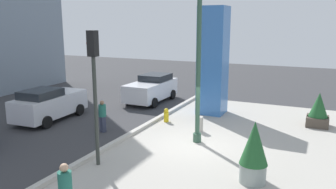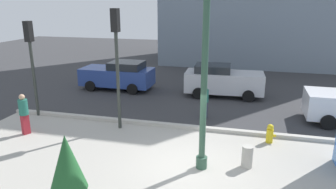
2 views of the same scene
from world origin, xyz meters
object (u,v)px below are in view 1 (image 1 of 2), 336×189
car_far_lane (49,104)px  fire_hydrant (166,115)px  car_passing_lane (152,88)px  pedestrian_by_curb (102,115)px  potted_plant_near_left (318,111)px  potted_plant_by_pillar (254,152)px  traffic_light_corner (94,77)px  concrete_bollard (199,124)px  art_pillar_blue (213,61)px  lamp_post (198,69)px

car_far_lane → fire_hydrant: bearing=-68.6°
fire_hydrant → car_passing_lane: car_passing_lane is taller
pedestrian_by_curb → fire_hydrant: bearing=-36.6°
fire_hydrant → car_far_lane: size_ratio=0.17×
pedestrian_by_curb → potted_plant_near_left: bearing=-60.4°
potted_plant_by_pillar → traffic_light_corner: bearing=99.7°
potted_plant_near_left → concrete_bollard: (-3.35, 5.18, -0.44)m
potted_plant_near_left → fire_hydrant: size_ratio=2.33×
potted_plant_near_left → pedestrian_by_curb: (-5.35, 9.42, 0.05)m
car_passing_lane → traffic_light_corner: bearing=-163.6°
potted_plant_by_pillar → car_passing_lane: size_ratio=0.48×
art_pillar_blue → concrete_bollard: size_ratio=8.13×
car_passing_lane → concrete_bollard: bearing=-133.0°
potted_plant_near_left → art_pillar_blue: bearing=87.8°
traffic_light_corner → car_passing_lane: traffic_light_corner is taller
lamp_post → car_passing_lane: 8.56m
car_passing_lane → art_pillar_blue: bearing=-104.3°
fire_hydrant → pedestrian_by_curb: pedestrian_by_curb is taller
car_far_lane → art_pillar_blue: bearing=-56.1°
lamp_post → fire_hydrant: (2.23, 2.55, -2.91)m
lamp_post → pedestrian_by_curb: size_ratio=4.30×
art_pillar_blue → car_passing_lane: (1.16, 4.55, -2.15)m
potted_plant_by_pillar → concrete_bollard: bearing=38.1°
art_pillar_blue → potted_plant_near_left: 6.13m
traffic_light_corner → car_passing_lane: size_ratio=1.11×
traffic_light_corner → car_far_lane: 7.44m
lamp_post → potted_plant_by_pillar: size_ratio=3.18×
potted_plant_by_pillar → concrete_bollard: size_ratio=2.82×
potted_plant_near_left → car_passing_lane: (1.37, 10.25, 0.08)m
lamp_post → traffic_light_corner: 4.62m
potted_plant_near_left → car_passing_lane: 10.34m
traffic_light_corner → lamp_post: bearing=-33.1°
car_far_lane → concrete_bollard: bearing=-79.4°
lamp_post → potted_plant_near_left: bearing=-45.0°
car_passing_lane → potted_plant_by_pillar: bearing=-137.0°
art_pillar_blue → fire_hydrant: bearing=149.4°
art_pillar_blue → concrete_bollard: bearing=-171.8°
art_pillar_blue → pedestrian_by_curb: (-5.56, 3.72, -2.19)m
potted_plant_near_left → car_far_lane: car_far_lane is taller
pedestrian_by_curb → traffic_light_corner: bearing=-147.3°
concrete_bollard → car_passing_lane: size_ratio=0.17×
art_pillar_blue → potted_plant_by_pillar: (-7.91, -3.92, -1.97)m
potted_plant_by_pillar → art_pillar_blue: bearing=26.4°
lamp_post → art_pillar_blue: size_ratio=1.10×
art_pillar_blue → car_passing_lane: 5.16m
fire_hydrant → concrete_bollard: (-0.81, -2.15, 0.01)m
concrete_bollard → car_far_lane: (-1.50, 8.05, 0.52)m
pedestrian_by_curb → car_far_lane: bearing=82.7°
concrete_bollard → car_far_lane: size_ratio=0.17×
fire_hydrant → pedestrian_by_curb: (-2.80, 2.08, 0.49)m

